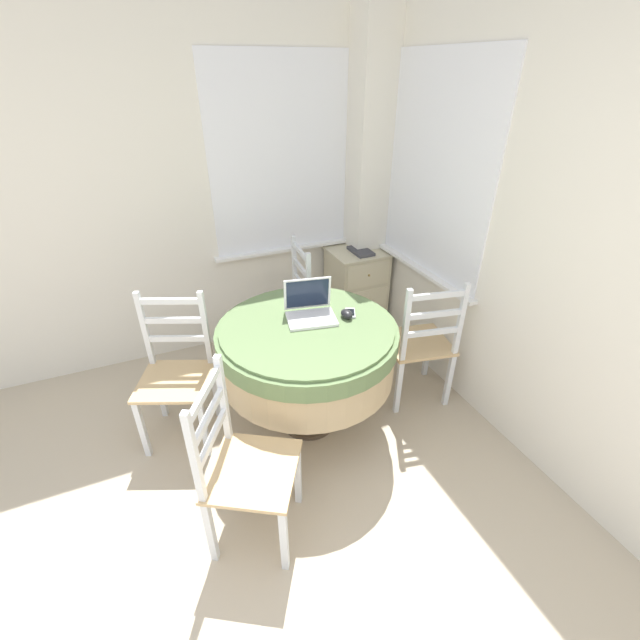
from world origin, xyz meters
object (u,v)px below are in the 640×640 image
(computer_mouse, at_px, (347,314))
(book_on_cabinet, at_px, (361,251))
(round_dining_table, at_px, (307,348))
(dining_chair_near_right_window, at_px, (420,344))
(dining_chair_left_flank, at_px, (176,374))
(laptop, at_px, (310,310))
(cell_phone, at_px, (350,313))
(dining_chair_near_back_window, at_px, (286,306))
(dining_chair_camera_near, at_px, (243,467))
(corner_cabinet, at_px, (356,290))

(computer_mouse, relative_size, book_on_cabinet, 0.40)
(round_dining_table, distance_m, dining_chair_near_right_window, 0.82)
(computer_mouse, relative_size, dining_chair_left_flank, 0.10)
(laptop, distance_m, cell_phone, 0.25)
(dining_chair_near_back_window, relative_size, dining_chair_left_flank, 1.00)
(dining_chair_near_back_window, distance_m, dining_chair_near_right_window, 1.09)
(cell_phone, xyz_separation_m, dining_chair_left_flank, (-1.06, 0.24, -0.32))
(laptop, height_order, dining_chair_camera_near, laptop)
(book_on_cabinet, bearing_deg, dining_chair_camera_near, -133.15)
(laptop, bearing_deg, dining_chair_left_flank, 167.68)
(round_dining_table, height_order, dining_chair_left_flank, dining_chair_left_flank)
(cell_phone, xyz_separation_m, dining_chair_camera_near, (-0.87, -0.61, -0.32))
(computer_mouse, relative_size, cell_phone, 0.74)
(laptop, distance_m, corner_cabinet, 1.29)
(round_dining_table, bearing_deg, cell_phone, 4.01)
(computer_mouse, distance_m, book_on_cabinet, 1.14)
(dining_chair_left_flank, height_order, book_on_cabinet, dining_chair_left_flank)
(computer_mouse, bearing_deg, round_dining_table, 177.17)
(round_dining_table, bearing_deg, laptop, 57.05)
(round_dining_table, distance_m, dining_chair_left_flank, 0.83)
(dining_chair_camera_near, bearing_deg, cell_phone, 35.25)
(computer_mouse, bearing_deg, book_on_cabinet, 57.29)
(dining_chair_left_flank, relative_size, corner_cabinet, 1.29)
(round_dining_table, xyz_separation_m, dining_chair_near_back_window, (0.14, 0.81, -0.15))
(computer_mouse, bearing_deg, laptop, 153.72)
(corner_cabinet, bearing_deg, dining_chair_near_right_window, -93.22)
(computer_mouse, relative_size, corner_cabinet, 0.13)
(dining_chair_near_back_window, bearing_deg, book_on_cabinet, 10.79)
(laptop, bearing_deg, dining_chair_near_back_window, 82.94)
(dining_chair_near_right_window, distance_m, corner_cabinet, 1.06)
(round_dining_table, distance_m, computer_mouse, 0.32)
(cell_phone, distance_m, dining_chair_camera_near, 1.11)
(dining_chair_near_right_window, distance_m, dining_chair_left_flank, 1.61)
(laptop, xyz_separation_m, cell_phone, (0.24, -0.07, -0.04))
(dining_chair_near_right_window, xyz_separation_m, corner_cabinet, (0.06, 1.05, -0.08))
(round_dining_table, height_order, cell_phone, cell_phone)
(cell_phone, bearing_deg, dining_chair_near_right_window, -9.36)
(round_dining_table, bearing_deg, dining_chair_near_back_window, 79.80)
(round_dining_table, relative_size, dining_chair_near_right_window, 1.14)
(round_dining_table, bearing_deg, dining_chair_left_flank, 160.88)
(cell_phone, bearing_deg, computer_mouse, -141.85)
(round_dining_table, distance_m, cell_phone, 0.34)
(cell_phone, distance_m, dining_chair_left_flank, 1.14)
(laptop, bearing_deg, corner_cabinet, 48.12)
(laptop, relative_size, dining_chair_near_back_window, 0.35)
(corner_cabinet, bearing_deg, cell_phone, -120.35)
(computer_mouse, height_order, cell_phone, computer_mouse)
(cell_phone, relative_size, dining_chair_camera_near, 0.14)
(dining_chair_left_flank, bearing_deg, corner_cabinet, 23.90)
(cell_phone, xyz_separation_m, dining_chair_near_back_window, (-0.15, 0.78, -0.32))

